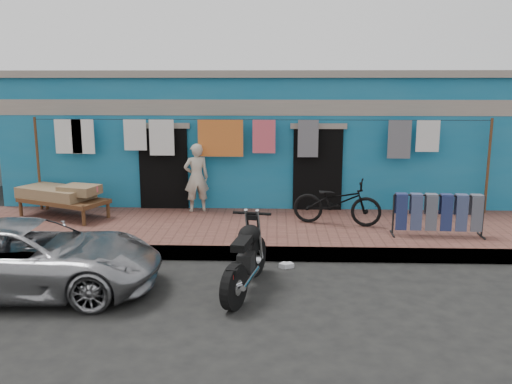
% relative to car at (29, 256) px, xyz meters
% --- Properties ---
extents(ground, '(80.00, 80.00, 0.00)m').
position_rel_car_xyz_m(ground, '(3.32, 0.04, -0.56)').
color(ground, black).
rests_on(ground, ground).
extents(sidewalk, '(28.00, 3.00, 0.25)m').
position_rel_car_xyz_m(sidewalk, '(3.32, 3.04, -0.44)').
color(sidewalk, brown).
rests_on(sidewalk, ground).
extents(curb, '(28.00, 0.10, 0.25)m').
position_rel_car_xyz_m(curb, '(3.32, 1.59, -0.44)').
color(curb, gray).
rests_on(curb, ground).
extents(building, '(12.20, 5.20, 3.36)m').
position_rel_car_xyz_m(building, '(3.32, 7.02, 1.12)').
color(building, '#136895').
rests_on(building, ground).
extents(clothesline, '(10.06, 0.06, 2.10)m').
position_rel_car_xyz_m(clothesline, '(2.67, 4.29, 1.26)').
color(clothesline, brown).
rests_on(clothesline, sidewalk).
extents(car, '(4.08, 2.05, 1.12)m').
position_rel_car_xyz_m(car, '(0.00, 0.00, 0.00)').
color(car, '#A6A6AB').
rests_on(car, ground).
extents(seated_person, '(0.64, 0.52, 1.53)m').
position_rel_car_xyz_m(seated_person, '(1.91, 4.24, 0.46)').
color(seated_person, '#C1B6A0').
rests_on(seated_person, sidewalk).
extents(bicycle, '(1.87, 1.02, 1.15)m').
position_rel_car_xyz_m(bicycle, '(4.92, 3.20, 0.26)').
color(bicycle, black).
rests_on(bicycle, sidewalk).
extents(motorcycle, '(1.19, 1.93, 1.12)m').
position_rel_car_xyz_m(motorcycle, '(3.23, 0.15, -0.00)').
color(motorcycle, black).
rests_on(motorcycle, ground).
extents(charpoy, '(2.75, 2.48, 0.68)m').
position_rel_car_xyz_m(charpoy, '(-0.88, 3.60, 0.03)').
color(charpoy, brown).
rests_on(charpoy, sidewalk).
extents(jeans_rack, '(1.77, 0.51, 0.83)m').
position_rel_car_xyz_m(jeans_rack, '(6.73, 2.42, 0.11)').
color(jeans_rack, black).
rests_on(jeans_rack, sidewalk).
extents(litter_a, '(0.22, 0.20, 0.08)m').
position_rel_car_xyz_m(litter_a, '(3.89, 1.23, -0.52)').
color(litter_a, silver).
rests_on(litter_a, ground).
extents(litter_b, '(0.18, 0.19, 0.08)m').
position_rel_car_xyz_m(litter_b, '(3.83, 1.24, -0.52)').
color(litter_b, silver).
rests_on(litter_b, ground).
extents(litter_c, '(0.24, 0.26, 0.08)m').
position_rel_car_xyz_m(litter_c, '(3.35, 1.22, -0.52)').
color(litter_c, silver).
rests_on(litter_c, ground).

